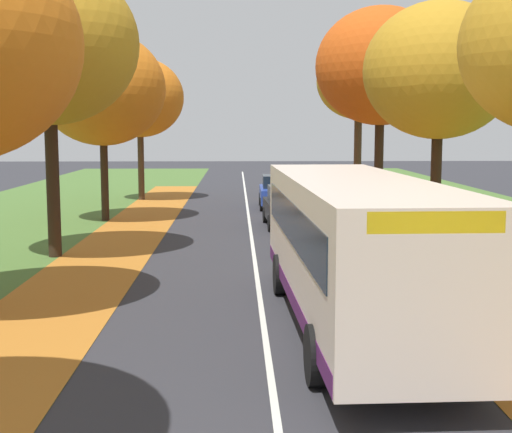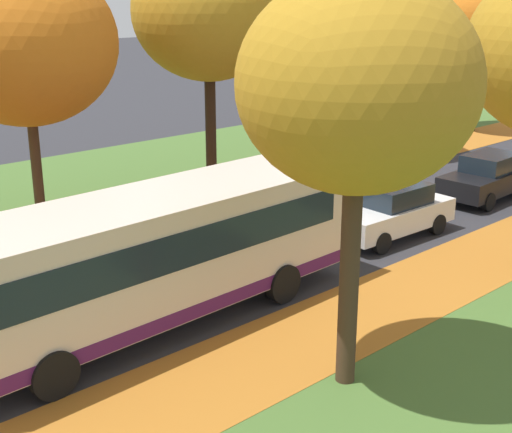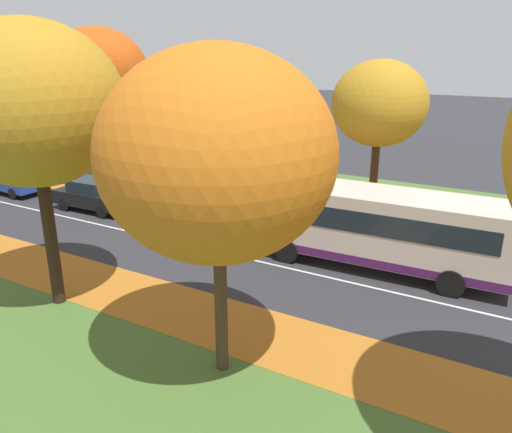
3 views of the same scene
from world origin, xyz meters
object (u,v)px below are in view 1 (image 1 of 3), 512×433
object	(u,v)px
tree_right_distant	(359,82)
tree_left_mid	(48,44)
tree_right_far	(381,66)
bus	(354,243)
tree_left_distant	(140,98)
car_white_lead	(307,227)
car_blue_third_in_line	(277,192)
tree_right_mid	(439,71)
car_black_following	(288,207)
tree_left_far	(102,89)

from	to	relation	value
tree_right_distant	tree_left_mid	bearing A→B (deg)	-124.00
tree_right_far	bus	xyz separation A→B (m)	(-4.03, -17.78, -4.92)
tree_left_distant	car_white_lead	bearing A→B (deg)	-65.91
bus	car_blue_third_in_line	distance (m)	21.23
tree_right_distant	car_blue_third_in_line	xyz separation A→B (m)	(-4.87, -5.33, -5.71)
bus	car_blue_third_in_line	xyz separation A→B (m)	(-0.30, 21.21, -0.89)
tree_left_distant	tree_right_mid	xyz separation A→B (m)	(11.82, -15.90, 0.22)
car_white_lead	car_blue_third_in_line	size ratio (longest dim) A/B	1.01
tree_left_mid	tree_right_distant	size ratio (longest dim) A/B	1.02
tree_left_mid	tree_left_distant	world-z (taller)	tree_left_mid
bus	tree_left_mid	bearing A→B (deg)	134.69
tree_left_mid	car_blue_third_in_line	world-z (taller)	tree_left_mid
tree_left_distant	tree_right_far	xyz separation A→B (m)	(11.58, -7.60, 1.06)
tree_right_far	car_blue_third_in_line	bearing A→B (deg)	141.64
tree_right_far	car_black_following	distance (m)	7.93
tree_left_far	tree_right_mid	xyz separation A→B (m)	(12.21, -7.12, 0.21)
tree_right_mid	car_blue_third_in_line	xyz separation A→B (m)	(-4.57, 11.73, -4.97)
tree_right_far	tree_right_distant	bearing A→B (deg)	86.47
tree_left_distant	tree_right_far	distance (m)	13.89
tree_left_mid	tree_right_far	world-z (taller)	tree_right_far
tree_right_far	car_black_following	world-z (taller)	tree_right_far
tree_left_mid	tree_right_mid	size ratio (longest dim) A/B	1.11
tree_left_mid	tree_right_mid	xyz separation A→B (m)	(12.20, 1.47, -0.66)
tree_left_far	car_black_following	world-z (taller)	tree_left_far
car_black_following	car_blue_third_in_line	xyz separation A→B (m)	(-0.02, 6.70, 0.00)
tree_left_far	car_white_lead	distance (m)	12.16
tree_left_far	car_black_following	distance (m)	9.26
tree_left_far	car_black_following	bearing A→B (deg)	-15.25
tree_right_distant	bus	xyz separation A→B (m)	(-4.57, -26.54, -4.82)
tree_left_distant	bus	bearing A→B (deg)	-73.44
tree_right_distant	car_white_lead	size ratio (longest dim) A/B	2.04
tree_right_mid	tree_right_far	xyz separation A→B (m)	(-0.24, 8.30, 0.83)
car_white_lead	tree_left_mid	bearing A→B (deg)	-175.35
car_black_following	car_blue_third_in_line	world-z (taller)	same
car_blue_third_in_line	tree_right_far	bearing A→B (deg)	-38.36
tree_right_distant	car_blue_third_in_line	distance (m)	9.20
tree_left_distant	car_black_following	world-z (taller)	tree_left_distant
tree_right_mid	car_white_lead	xyz separation A→B (m)	(-4.34, -0.83, -4.97)
tree_right_mid	bus	world-z (taller)	tree_right_mid
tree_right_far	car_white_lead	size ratio (longest dim) A/B	2.16
tree_right_mid	tree_right_distant	world-z (taller)	tree_right_distant
tree_left_mid	bus	size ratio (longest dim) A/B	0.85
tree_left_mid	tree_right_mid	bearing A→B (deg)	6.87
tree_right_far	car_blue_third_in_line	xyz separation A→B (m)	(-4.33, 3.42, -5.81)
tree_right_mid	tree_left_distant	bearing A→B (deg)	126.63
tree_left_mid	tree_left_distant	distance (m)	17.40
car_white_lead	car_black_following	size ratio (longest dim) A/B	1.00
tree_left_distant	car_blue_third_in_line	world-z (taller)	tree_left_distant
tree_right_distant	bus	world-z (taller)	tree_right_distant
car_blue_third_in_line	bus	bearing A→B (deg)	-89.20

